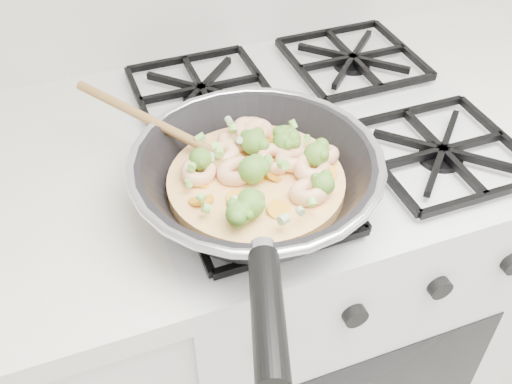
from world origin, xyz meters
name	(u,v)px	position (x,y,z in m)	size (l,w,h in m)	color
stove	(300,290)	(0.00, 1.70, 0.46)	(0.60, 0.60, 0.92)	silver
skillet	(257,175)	(-0.16, 1.55, 0.96)	(0.38, 0.56, 0.09)	black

